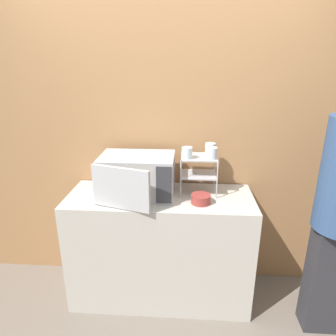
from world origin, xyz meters
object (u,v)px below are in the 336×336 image
(bowl, at_px, (201,199))
(glass_front_right, at_px, (212,153))
(glass_front_left, at_px, (187,153))
(dish_rack, at_px, (199,167))
(microwave, at_px, (137,176))
(glass_back_right, at_px, (210,149))

(bowl, bearing_deg, glass_front_right, 61.75)
(bowl, bearing_deg, glass_front_left, 128.58)
(dish_rack, relative_size, glass_front_right, 3.41)
(microwave, bearing_deg, glass_back_right, 15.40)
(glass_back_right, xyz_separation_m, bowl, (-0.07, -0.27, -0.31))
(glass_front_left, bearing_deg, dish_rack, 34.47)
(glass_front_left, bearing_deg, glass_back_right, 35.80)
(microwave, xyz_separation_m, glass_front_left, (0.38, 0.02, 0.19))
(glass_back_right, distance_m, bowl, 0.42)
(dish_rack, bearing_deg, microwave, -169.47)
(glass_front_left, xyz_separation_m, glass_front_right, (0.19, 0.01, 0.00))
(microwave, bearing_deg, bowl, -12.85)
(dish_rack, relative_size, glass_back_right, 3.41)
(dish_rack, relative_size, glass_front_left, 3.41)
(glass_front_left, relative_size, bowl, 0.61)
(glass_front_right, bearing_deg, glass_back_right, 91.89)
(glass_front_left, distance_m, glass_front_right, 0.19)
(microwave, relative_size, dish_rack, 1.90)
(microwave, distance_m, bowl, 0.52)
(glass_front_left, distance_m, glass_back_right, 0.22)
(microwave, relative_size, glass_front_right, 6.47)
(dish_rack, bearing_deg, glass_back_right, 37.15)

